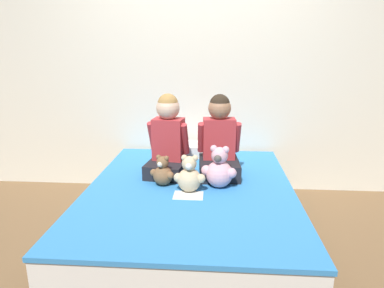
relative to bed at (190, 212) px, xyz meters
name	(u,v)px	position (x,y,z in m)	size (l,w,h in m)	color
ground_plane	(190,236)	(0.00, 0.00, -0.21)	(14.00, 14.00, 0.00)	brown
wall_behind_bed	(198,68)	(0.00, 1.05, 1.04)	(8.00, 0.06, 2.50)	silver
bed	(190,212)	(0.00, 0.00, 0.00)	(1.56, 1.96, 0.42)	#2D2D33
child_on_left	(168,139)	(-0.20, 0.29, 0.51)	(0.36, 0.42, 0.66)	black
child_on_right	(219,142)	(0.22, 0.29, 0.49)	(0.36, 0.41, 0.66)	black
teddy_bear_held_by_left_child	(163,173)	(-0.21, 0.02, 0.31)	(0.19, 0.15, 0.24)	brown
teddy_bear_held_by_right_child	(219,170)	(0.22, 0.02, 0.35)	(0.26, 0.20, 0.32)	#DBA3B2
teddy_bear_between_children	(190,176)	(0.00, -0.08, 0.33)	(0.23, 0.17, 0.28)	#D1B78E
pillow_at_headboard	(196,149)	(0.00, 0.81, 0.27)	(0.44, 0.27, 0.11)	silver
sign_card	(188,195)	(0.00, -0.16, 0.22)	(0.21, 0.15, 0.00)	white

